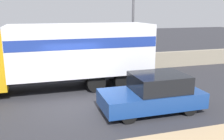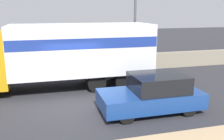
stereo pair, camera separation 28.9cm
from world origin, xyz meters
The scene contains 5 objects.
ground_plane centered at (0.00, 0.00, 0.00)m, with size 80.00×80.00×0.00m, color #2D2D33.
stone_wall_backdrop centered at (0.00, 5.56, 0.53)m, with size 60.00×0.35×1.06m.
street_lamp centered at (4.05, 4.42, 3.80)m, with size 0.56×0.28×6.51m.
box_truck centered at (-0.28, 2.59, 1.91)m, with size 9.19×2.48×3.21m.
car_hatchback centered at (2.76, -1.21, 0.72)m, with size 3.95×1.87×1.47m.
Camera 2 is at (-1.17, -9.69, 3.88)m, focal length 40.00 mm.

